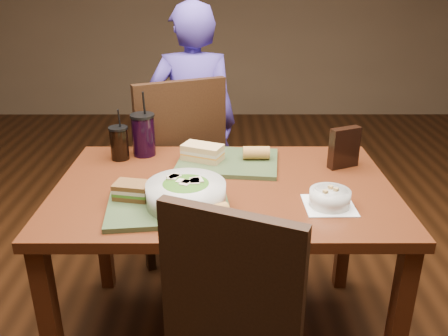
% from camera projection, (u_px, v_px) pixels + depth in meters
% --- Properties ---
extents(ground, '(6.00, 6.00, 0.00)m').
position_uv_depth(ground, '(224.00, 336.00, 2.13)').
color(ground, '#381C0B').
rests_on(ground, ground).
extents(dining_table, '(1.30, 0.85, 0.75)m').
position_uv_depth(dining_table, '(224.00, 205.00, 1.87)').
color(dining_table, '#512410').
rests_on(dining_table, ground).
extents(chair_far, '(0.60, 0.61, 1.04)m').
position_uv_depth(chair_far, '(185.00, 164.00, 2.47)').
color(chair_far, black).
rests_on(chair_far, ground).
extents(diner, '(0.52, 0.35, 1.38)m').
position_uv_depth(diner, '(194.00, 124.00, 2.74)').
color(diner, '#4B399D').
rests_on(diner, ground).
extents(tray_near, '(0.45, 0.37, 0.02)m').
position_uv_depth(tray_near, '(168.00, 205.00, 1.66)').
color(tray_near, '#354727').
rests_on(tray_near, dining_table).
extents(tray_far, '(0.45, 0.37, 0.02)m').
position_uv_depth(tray_far, '(228.00, 162.00, 2.03)').
color(tray_far, '#354727').
rests_on(tray_far, dining_table).
extents(salad_bowl, '(0.27, 0.27, 0.09)m').
position_uv_depth(salad_bowl, '(186.00, 192.00, 1.63)').
color(salad_bowl, silver).
rests_on(salad_bowl, tray_near).
extents(soup_bowl, '(0.18, 0.18, 0.07)m').
position_uv_depth(soup_bowl, '(330.00, 198.00, 1.66)').
color(soup_bowl, white).
rests_on(soup_bowl, dining_table).
extents(sandwich_near, '(0.14, 0.11, 0.06)m').
position_uv_depth(sandwich_near, '(132.00, 190.00, 1.68)').
color(sandwich_near, '#593819').
rests_on(sandwich_near, tray_near).
extents(sandwich_far, '(0.19, 0.15, 0.07)m').
position_uv_depth(sandwich_far, '(203.00, 152.00, 2.02)').
color(sandwich_far, tan).
rests_on(sandwich_far, tray_far).
extents(baguette_near, '(0.12, 0.10, 0.05)m').
position_uv_depth(baguette_near, '(212.00, 213.00, 1.53)').
color(baguette_near, '#AD7533').
rests_on(baguette_near, tray_near).
extents(baguette_far, '(0.11, 0.06, 0.06)m').
position_uv_depth(baguette_far, '(256.00, 153.00, 2.02)').
color(baguette_far, '#AD7533').
rests_on(baguette_far, tray_far).
extents(cup_cola, '(0.08, 0.08, 0.23)m').
position_uv_depth(cup_cola, '(119.00, 143.00, 2.06)').
color(cup_cola, black).
rests_on(cup_cola, dining_table).
extents(cup_berry, '(0.11, 0.11, 0.29)m').
position_uv_depth(cup_berry, '(143.00, 135.00, 2.10)').
color(cup_berry, black).
rests_on(cup_berry, dining_table).
extents(chip_bag, '(0.14, 0.09, 0.17)m').
position_uv_depth(chip_bag, '(344.00, 148.00, 1.97)').
color(chip_bag, black).
rests_on(chip_bag, dining_table).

